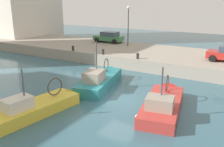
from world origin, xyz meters
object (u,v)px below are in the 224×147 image
parked_car_green (109,37)px  fishing_boat_red (163,107)px  fishing_boat_yellow (40,111)px  mooring_bollard_mid (103,52)px  quay_streetlamp (128,19)px  mooring_bollard_north (73,48)px  mooring_bollard_south (138,56)px  fishing_boat_teal (101,83)px

parked_car_green → fishing_boat_red: bearing=-138.4°
fishing_boat_yellow → mooring_bollard_mid: (11.70, 2.72, 1.37)m
fishing_boat_yellow → quay_streetlamp: (17.35, 2.62, 4.35)m
fishing_boat_red → parked_car_green: fishing_boat_red is taller
mooring_bollard_mid → mooring_bollard_north: same height
fishing_boat_red → quay_streetlamp: bearing=35.1°
fishing_boat_yellow → mooring_bollard_south: 11.85m
fishing_boat_yellow → mooring_bollard_mid: bearing=13.1°
fishing_boat_teal → mooring_bollard_south: (5.42, -0.80, 1.35)m
mooring_bollard_mid → quay_streetlamp: size_ratio=0.11×
quay_streetlamp → mooring_bollard_mid: bearing=179.0°
fishing_boat_yellow → mooring_bollard_south: (11.70, -1.28, 1.37)m
fishing_boat_red → quay_streetlamp: (12.91, 9.07, 4.36)m
fishing_boat_teal → fishing_boat_yellow: (-6.28, 0.48, -0.02)m
fishing_boat_red → mooring_bollard_south: size_ratio=12.61×
fishing_boat_red → quay_streetlamp: size_ratio=1.44×
mooring_bollard_mid → parked_car_green: bearing=26.2°
fishing_boat_yellow → mooring_bollard_mid: 12.09m
mooring_bollard_mid → fishing_boat_yellow: bearing=-166.9°
parked_car_green → mooring_bollard_mid: (-6.90, -3.40, -0.46)m
fishing_boat_teal → fishing_boat_yellow: fishing_boat_teal is taller
fishing_boat_teal → fishing_boat_red: size_ratio=1.02×
fishing_boat_yellow → parked_car_green: 19.67m
fishing_boat_yellow → mooring_bollard_north: 13.56m
mooring_bollard_mid → mooring_bollard_south: bearing=-90.0°
fishing_boat_yellow → fishing_boat_teal: bearing=-4.4°
mooring_bollard_south → fishing_boat_red: bearing=-144.6°
parked_car_green → mooring_bollard_north: (-6.90, 0.60, -0.46)m
fishing_boat_teal → mooring_bollard_mid: (5.42, 3.20, 1.35)m
fishing_boat_teal → mooring_bollard_mid: size_ratio=12.82×
mooring_bollard_mid → fishing_boat_teal: bearing=-149.4°
parked_car_green → mooring_bollard_mid: 7.71m
parked_car_green → mooring_bollard_south: parked_car_green is taller
parked_car_green → fishing_boat_teal: bearing=-151.8°
fishing_boat_red → mooring_bollard_mid: 11.77m
fishing_boat_red → parked_car_green: size_ratio=1.75×
parked_car_green → quay_streetlamp: (-1.25, -3.50, 2.52)m
fishing_boat_teal → quay_streetlamp: 12.28m
fishing_boat_yellow → parked_car_green: bearing=18.2°
fishing_boat_teal → fishing_boat_red: fishing_boat_teal is taller
mooring_bollard_south → mooring_bollard_north: bearing=90.0°
mooring_bollard_south → fishing_boat_teal: bearing=171.6°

